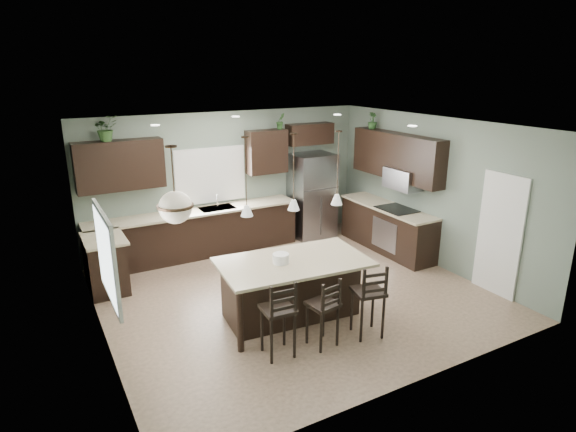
% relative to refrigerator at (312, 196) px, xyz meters
% --- Properties ---
extents(ground, '(6.00, 6.00, 0.00)m').
position_rel_refrigerator_xyz_m(ground, '(-1.80, -2.36, -0.93)').
color(ground, '#9E8466').
rests_on(ground, ground).
extents(pantry_door, '(0.04, 0.82, 2.04)m').
position_rel_refrigerator_xyz_m(pantry_door, '(1.17, -3.91, 0.09)').
color(pantry_door, white).
rests_on(pantry_door, ground).
extents(window_back, '(1.35, 0.02, 1.00)m').
position_rel_refrigerator_xyz_m(window_back, '(-2.20, 0.37, 0.62)').
color(window_back, white).
rests_on(window_back, room_shell).
extents(window_left, '(0.02, 1.10, 1.00)m').
position_rel_refrigerator_xyz_m(window_left, '(-4.79, -3.16, 0.62)').
color(window_left, white).
rests_on(window_left, room_shell).
extents(left_return_cabs, '(0.60, 0.90, 0.90)m').
position_rel_refrigerator_xyz_m(left_return_cabs, '(-4.50, -0.66, -0.48)').
color(left_return_cabs, black).
rests_on(left_return_cabs, ground).
extents(left_return_countertop, '(0.66, 0.96, 0.04)m').
position_rel_refrigerator_xyz_m(left_return_countertop, '(-4.48, -0.66, -0.01)').
color(left_return_countertop, beige).
rests_on(left_return_countertop, left_return_cabs).
extents(back_lower_cabs, '(4.20, 0.60, 0.90)m').
position_rel_refrigerator_xyz_m(back_lower_cabs, '(-2.65, 0.09, -0.48)').
color(back_lower_cabs, black).
rests_on(back_lower_cabs, ground).
extents(back_countertop, '(4.20, 0.66, 0.04)m').
position_rel_refrigerator_xyz_m(back_countertop, '(-2.65, 0.07, -0.01)').
color(back_countertop, beige).
rests_on(back_countertop, back_lower_cabs).
extents(sink_inset, '(0.70, 0.45, 0.01)m').
position_rel_refrigerator_xyz_m(sink_inset, '(-2.20, 0.07, 0.01)').
color(sink_inset, gray).
rests_on(sink_inset, back_countertop).
extents(faucet, '(0.02, 0.02, 0.28)m').
position_rel_refrigerator_xyz_m(faucet, '(-2.20, 0.04, 0.16)').
color(faucet, silver).
rests_on(faucet, back_countertop).
extents(back_upper_left, '(1.55, 0.34, 0.90)m').
position_rel_refrigerator_xyz_m(back_upper_left, '(-3.95, 0.22, 1.02)').
color(back_upper_left, black).
rests_on(back_upper_left, room_shell).
extents(back_upper_right, '(0.85, 0.34, 0.90)m').
position_rel_refrigerator_xyz_m(back_upper_right, '(-1.00, 0.22, 1.02)').
color(back_upper_right, black).
rests_on(back_upper_right, room_shell).
extents(fridge_header, '(1.05, 0.34, 0.45)m').
position_rel_refrigerator_xyz_m(fridge_header, '(0.05, 0.22, 1.32)').
color(fridge_header, black).
rests_on(fridge_header, room_shell).
extents(right_lower_cabs, '(0.60, 2.35, 0.90)m').
position_rel_refrigerator_xyz_m(right_lower_cabs, '(0.90, -1.49, -0.48)').
color(right_lower_cabs, black).
rests_on(right_lower_cabs, ground).
extents(right_countertop, '(0.66, 2.35, 0.04)m').
position_rel_refrigerator_xyz_m(right_countertop, '(0.88, -1.49, -0.01)').
color(right_countertop, beige).
rests_on(right_countertop, right_lower_cabs).
extents(cooktop, '(0.58, 0.75, 0.02)m').
position_rel_refrigerator_xyz_m(cooktop, '(0.88, -1.76, 0.02)').
color(cooktop, black).
rests_on(cooktop, right_countertop).
extents(wall_oven_front, '(0.01, 0.72, 0.60)m').
position_rel_refrigerator_xyz_m(wall_oven_front, '(0.59, -1.76, -0.48)').
color(wall_oven_front, gray).
rests_on(wall_oven_front, right_lower_cabs).
extents(right_upper_cabs, '(0.34, 2.35, 0.90)m').
position_rel_refrigerator_xyz_m(right_upper_cabs, '(1.03, -1.49, 1.02)').
color(right_upper_cabs, black).
rests_on(right_upper_cabs, room_shell).
extents(microwave, '(0.40, 0.75, 0.40)m').
position_rel_refrigerator_xyz_m(microwave, '(0.98, -1.76, 0.62)').
color(microwave, gray).
rests_on(microwave, right_upper_cabs).
extents(refrigerator, '(0.90, 0.74, 1.85)m').
position_rel_refrigerator_xyz_m(refrigerator, '(0.00, 0.00, 0.00)').
color(refrigerator, gray).
rests_on(refrigerator, ground).
extents(kitchen_island, '(2.29, 1.43, 0.92)m').
position_rel_refrigerator_xyz_m(kitchen_island, '(-2.20, -3.02, -0.46)').
color(kitchen_island, black).
rests_on(kitchen_island, ground).
extents(serving_dish, '(0.24, 0.24, 0.14)m').
position_rel_refrigerator_xyz_m(serving_dish, '(-2.40, -3.00, 0.07)').
color(serving_dish, white).
rests_on(serving_dish, kitchen_island).
extents(bar_stool_left, '(0.43, 0.43, 1.09)m').
position_rel_refrigerator_xyz_m(bar_stool_left, '(-2.86, -3.79, -0.38)').
color(bar_stool_left, black).
rests_on(bar_stool_left, ground).
extents(bar_stool_center, '(0.42, 0.42, 1.01)m').
position_rel_refrigerator_xyz_m(bar_stool_center, '(-2.23, -3.87, -0.42)').
color(bar_stool_center, black).
rests_on(bar_stool_center, ground).
extents(bar_stool_right, '(0.49, 0.49, 1.10)m').
position_rel_refrigerator_xyz_m(bar_stool_right, '(-1.53, -3.96, -0.37)').
color(bar_stool_right, black).
rests_on(bar_stool_right, ground).
extents(pendant_left, '(0.17, 0.17, 1.10)m').
position_rel_refrigerator_xyz_m(pendant_left, '(-2.89, -2.95, 1.32)').
color(pendant_left, white).
rests_on(pendant_left, room_shell).
extents(pendant_center, '(0.17, 0.17, 1.10)m').
position_rel_refrigerator_xyz_m(pendant_center, '(-2.20, -3.02, 1.32)').
color(pendant_center, white).
rests_on(pendant_center, room_shell).
extents(pendant_right, '(0.17, 0.17, 1.10)m').
position_rel_refrigerator_xyz_m(pendant_right, '(-1.50, -3.08, 1.32)').
color(pendant_right, silver).
rests_on(pendant_right, room_shell).
extents(chandelier, '(0.44, 0.44, 0.95)m').
position_rel_refrigerator_xyz_m(chandelier, '(-3.95, -3.24, 1.40)').
color(chandelier, '#F6E5C9').
rests_on(chandelier, room_shell).
extents(plant_back_left, '(0.49, 0.45, 0.45)m').
position_rel_refrigerator_xyz_m(plant_back_left, '(-4.13, 0.19, 1.70)').
color(plant_back_left, '#28481F').
rests_on(plant_back_left, back_upper_left).
extents(plant_back_right, '(0.19, 0.16, 0.33)m').
position_rel_refrigerator_xyz_m(plant_back_right, '(-0.68, 0.19, 1.64)').
color(plant_back_right, '#2E5A27').
rests_on(plant_back_right, back_upper_right).
extents(plant_right_wall, '(0.21, 0.21, 0.34)m').
position_rel_refrigerator_xyz_m(plant_right_wall, '(1.00, -0.72, 1.65)').
color(plant_right_wall, '#274D22').
rests_on(plant_right_wall, right_upper_cabs).
extents(room_shell, '(6.00, 6.00, 6.00)m').
position_rel_refrigerator_xyz_m(room_shell, '(-1.80, -2.36, 0.77)').
color(room_shell, slate).
rests_on(room_shell, ground).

